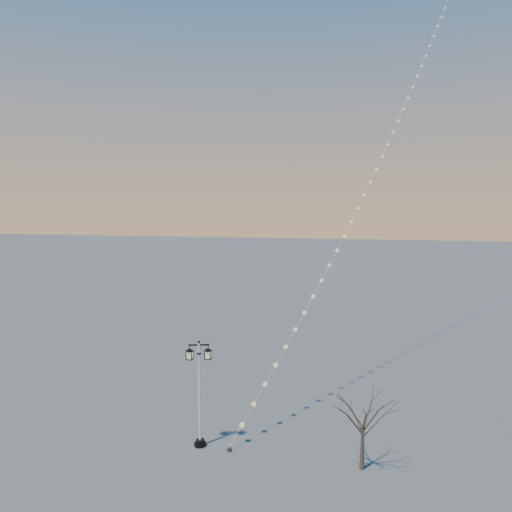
# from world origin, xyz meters

# --- Properties ---
(ground) EXTENTS (300.00, 300.00, 0.00)m
(ground) POSITION_xyz_m (0.00, 0.00, 0.00)
(ground) COLOR #535353
(ground) RESTS_ON ground
(street_lamp) EXTENTS (1.38, 0.74, 5.58)m
(street_lamp) POSITION_xyz_m (-2.42, 1.47, 3.09)
(street_lamp) COLOR black
(street_lamp) RESTS_ON ground
(bare_tree) EXTENTS (2.30, 2.30, 3.82)m
(bare_tree) POSITION_xyz_m (5.79, 0.92, 2.65)
(bare_tree) COLOR #45322A
(bare_tree) RESTS_ON ground
(kite_train) EXTENTS (16.82, 36.48, 38.51)m
(kite_train) POSITION_xyz_m (7.32, 19.18, 19.16)
(kite_train) COLOR #32261B
(kite_train) RESTS_ON ground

